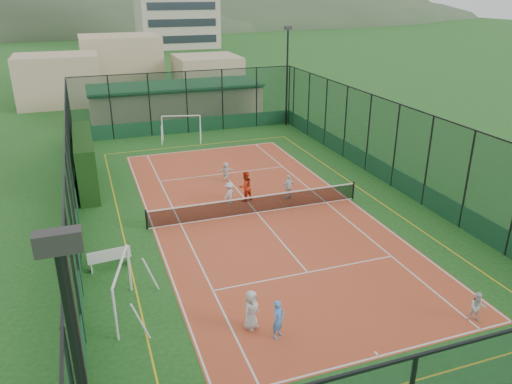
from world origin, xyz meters
The scene contains 19 objects.
ground centered at (0.00, 0.00, 0.00)m, with size 300.00×300.00×0.00m, color #1E4F1B.
court_slab centered at (0.00, 0.00, 0.01)m, with size 11.17×23.97×0.01m, color #BD472A.
tennis_net centered at (0.00, 0.00, 0.53)m, with size 11.67×0.12×1.06m, color black, non-canonical shape.
perimeter_fence centered at (0.00, 0.00, 2.50)m, with size 18.12×34.12×5.00m, color #113421, non-canonical shape.
floodlight_ne centered at (8.60, 16.60, 4.12)m, with size 0.60×0.26×8.25m, color black, non-canonical shape.
clubhouse centered at (0.00, 22.00, 1.57)m, with size 15.20×7.20×3.15m, color tan, non-canonical shape.
distant_hills centered at (0.00, 150.00, 0.00)m, with size 200.00×60.00×24.00m, color #384C33, non-canonical shape.
hedge_left centered at (-8.30, 7.25, 1.57)m, with size 1.07×7.17×3.14m, color black.
white_bench centered at (-7.80, -3.21, 0.50)m, with size 1.79×0.49×1.01m, color white, non-canonical shape.
futsal_goal_near centered at (-7.54, -6.72, 1.00)m, with size 0.90×3.11×2.01m, color white, non-canonical shape.
futsal_goal_far centered at (-0.98, 14.84, 0.98)m, with size 3.05×0.88×1.97m, color white, non-canonical shape.
child_near_left centered at (-3.43, -9.08, 0.75)m, with size 0.73×0.47×1.49m, color silver.
child_near_mid centered at (-2.73, -9.85, 0.72)m, with size 0.52×0.34×1.43m, color #5295EB.
child_near_right centered at (4.28, -11.41, 0.59)m, with size 0.57×0.44×1.17m, color white.
child_far_left centered at (-1.07, 1.55, 0.65)m, with size 0.83×0.48×1.28m, color silver.
child_far_right centered at (2.33, 1.20, 0.72)m, with size 0.84×0.35×1.43m, color white.
child_far_back centered at (-0.19, 5.21, 0.60)m, with size 1.09×0.35×1.17m, color white.
coach centered at (-0.06, 1.77, 0.87)m, with size 0.84×0.65×1.72m, color red.
tennis_balls centered at (0.70, 1.19, 0.04)m, with size 3.07×1.43×0.07m.
Camera 1 is at (-8.09, -22.78, 11.11)m, focal length 35.00 mm.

